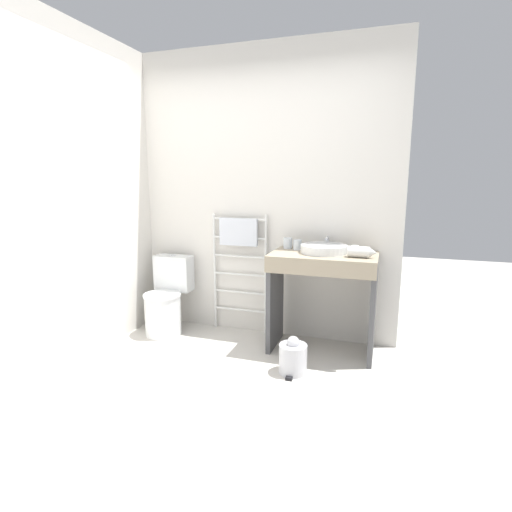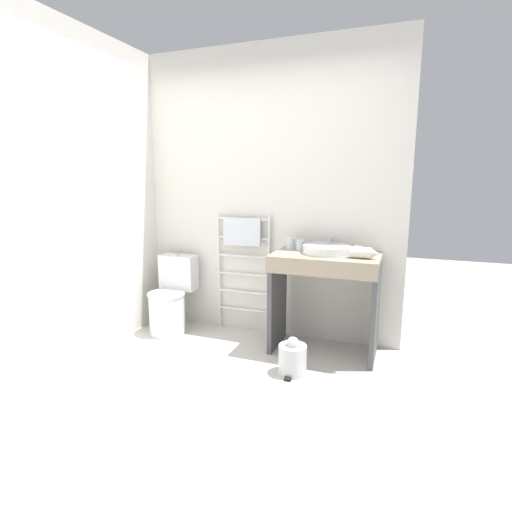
{
  "view_description": "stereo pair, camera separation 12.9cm",
  "coord_description": "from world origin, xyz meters",
  "px_view_note": "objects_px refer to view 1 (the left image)",
  "views": [
    {
      "loc": [
        1.15,
        -2.05,
        1.48
      ],
      "look_at": [
        0.22,
        0.76,
        0.9
      ],
      "focal_mm": 28.0,
      "sensor_mm": 36.0,
      "label": 1
    },
    {
      "loc": [
        1.27,
        -2.0,
        1.48
      ],
      "look_at": [
        0.22,
        0.76,
        0.9
      ],
      "focal_mm": 28.0,
      "sensor_mm": 36.0,
      "label": 2
    }
  ],
  "objects_px": {
    "cup_near_wall": "(288,243)",
    "cup_near_edge": "(298,245)",
    "towel_radiator": "(239,248)",
    "toilet": "(166,301)",
    "sink_basin": "(324,249)",
    "hair_dryer": "(360,252)",
    "trash_bin": "(293,357)"
  },
  "relations": [
    {
      "from": "toilet",
      "to": "cup_near_wall",
      "type": "height_order",
      "value": "cup_near_wall"
    },
    {
      "from": "sink_basin",
      "to": "cup_near_edge",
      "type": "xyz_separation_m",
      "value": [
        -0.25,
        0.08,
        0.01
      ]
    },
    {
      "from": "sink_basin",
      "to": "cup_near_wall",
      "type": "distance_m",
      "value": 0.36
    },
    {
      "from": "sink_basin",
      "to": "trash_bin",
      "type": "height_order",
      "value": "sink_basin"
    },
    {
      "from": "cup_near_wall",
      "to": "hair_dryer",
      "type": "relative_size",
      "value": 0.42
    },
    {
      "from": "cup_near_edge",
      "to": "hair_dryer",
      "type": "xyz_separation_m",
      "value": [
        0.55,
        -0.18,
        0.0
      ]
    },
    {
      "from": "cup_near_edge",
      "to": "sink_basin",
      "type": "bearing_deg",
      "value": -18.55
    },
    {
      "from": "cup_near_wall",
      "to": "cup_near_edge",
      "type": "height_order",
      "value": "cup_near_wall"
    },
    {
      "from": "hair_dryer",
      "to": "trash_bin",
      "type": "relative_size",
      "value": 0.75
    },
    {
      "from": "toilet",
      "to": "hair_dryer",
      "type": "relative_size",
      "value": 3.3
    },
    {
      "from": "towel_radiator",
      "to": "toilet",
      "type": "bearing_deg",
      "value": -159.56
    },
    {
      "from": "towel_radiator",
      "to": "cup_near_edge",
      "type": "height_order",
      "value": "towel_radiator"
    },
    {
      "from": "towel_radiator",
      "to": "hair_dryer",
      "type": "distance_m",
      "value": 1.18
    },
    {
      "from": "sink_basin",
      "to": "hair_dryer",
      "type": "relative_size",
      "value": 1.74
    },
    {
      "from": "toilet",
      "to": "towel_radiator",
      "type": "distance_m",
      "value": 0.88
    },
    {
      "from": "cup_near_wall",
      "to": "sink_basin",
      "type": "bearing_deg",
      "value": -19.76
    },
    {
      "from": "cup_near_wall",
      "to": "trash_bin",
      "type": "distance_m",
      "value": 1.03
    },
    {
      "from": "towel_radiator",
      "to": "cup_near_edge",
      "type": "distance_m",
      "value": 0.61
    },
    {
      "from": "toilet",
      "to": "trash_bin",
      "type": "relative_size",
      "value": 2.49
    },
    {
      "from": "sink_basin",
      "to": "towel_radiator",
      "type": "bearing_deg",
      "value": 167.25
    },
    {
      "from": "toilet",
      "to": "cup_near_edge",
      "type": "bearing_deg",
      "value": 6.38
    },
    {
      "from": "towel_radiator",
      "to": "hair_dryer",
      "type": "height_order",
      "value": "towel_radiator"
    },
    {
      "from": "cup_near_wall",
      "to": "cup_near_edge",
      "type": "bearing_deg",
      "value": -22.71
    },
    {
      "from": "sink_basin",
      "to": "cup_near_edge",
      "type": "bearing_deg",
      "value": 161.45
    },
    {
      "from": "cup_near_wall",
      "to": "toilet",
      "type": "bearing_deg",
      "value": -171.1
    },
    {
      "from": "sink_basin",
      "to": "hair_dryer",
      "type": "height_order",
      "value": "hair_dryer"
    },
    {
      "from": "toilet",
      "to": "sink_basin",
      "type": "xyz_separation_m",
      "value": [
        1.5,
        0.06,
        0.59
      ]
    },
    {
      "from": "toilet",
      "to": "hair_dryer",
      "type": "xyz_separation_m",
      "value": [
        1.8,
        -0.04,
        0.6
      ]
    },
    {
      "from": "cup_near_edge",
      "to": "hair_dryer",
      "type": "height_order",
      "value": "hair_dryer"
    },
    {
      "from": "cup_near_wall",
      "to": "cup_near_edge",
      "type": "relative_size",
      "value": 1.07
    },
    {
      "from": "toilet",
      "to": "towel_radiator",
      "type": "xyz_separation_m",
      "value": [
        0.66,
        0.25,
        0.51
      ]
    },
    {
      "from": "cup_near_edge",
      "to": "trash_bin",
      "type": "distance_m",
      "value": 0.99
    }
  ]
}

